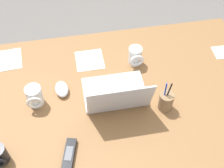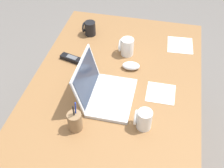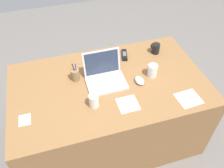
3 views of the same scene
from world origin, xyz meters
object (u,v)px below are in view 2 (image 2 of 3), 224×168
(laptop, at_px, (104,91))
(computer_mouse, at_px, (131,66))
(coffee_mug_spare, at_px, (127,47))
(coffee_mug_white, at_px, (90,28))
(cordless_phone, at_px, (72,59))
(coffee_mug_tall, at_px, (143,119))
(pen_holder, at_px, (75,121))

(laptop, relative_size, computer_mouse, 3.04)
(laptop, relative_size, coffee_mug_spare, 2.86)
(coffee_mug_white, bearing_deg, computer_mouse, -130.75)
(coffee_mug_white, bearing_deg, cordless_phone, 174.01)
(coffee_mug_spare, bearing_deg, laptop, 173.11)
(coffee_mug_tall, xyz_separation_m, coffee_mug_spare, (0.54, 0.18, 0.00))
(computer_mouse, xyz_separation_m, cordless_phone, (-0.00, 0.36, -0.01))
(laptop, height_order, coffee_mug_spare, laptop)
(laptop, bearing_deg, computer_mouse, -20.66)
(computer_mouse, height_order, pen_holder, pen_holder)
(laptop, xyz_separation_m, pen_holder, (-0.23, 0.09, 0.00))
(coffee_mug_white, height_order, cordless_phone, coffee_mug_white)
(coffee_mug_tall, bearing_deg, cordless_phone, 50.60)
(pen_holder, bearing_deg, coffee_mug_tall, -75.84)
(laptop, xyz_separation_m, coffee_mug_white, (0.55, 0.23, 0.00))
(laptop, relative_size, cordless_phone, 2.00)
(laptop, height_order, pen_holder, laptop)
(computer_mouse, distance_m, coffee_mug_spare, 0.14)
(laptop, height_order, computer_mouse, laptop)
(cordless_phone, bearing_deg, coffee_mug_tall, -129.40)
(coffee_mug_spare, bearing_deg, cordless_phone, 113.40)
(coffee_mug_spare, bearing_deg, coffee_mug_white, 60.94)
(cordless_phone, relative_size, pen_holder, 0.90)
(coffee_mug_white, bearing_deg, laptop, -156.92)
(cordless_phone, bearing_deg, computer_mouse, -89.27)
(computer_mouse, bearing_deg, coffee_mug_spare, 15.65)
(pen_holder, bearing_deg, computer_mouse, -20.79)
(laptop, xyz_separation_m, cordless_phone, (0.26, 0.26, -0.03))
(coffee_mug_tall, bearing_deg, pen_holder, 104.16)
(cordless_phone, bearing_deg, coffee_mug_spare, -66.60)
(laptop, bearing_deg, pen_holder, 159.07)
(coffee_mug_white, xyz_separation_m, coffee_mug_tall, (-0.69, -0.46, 0.01))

